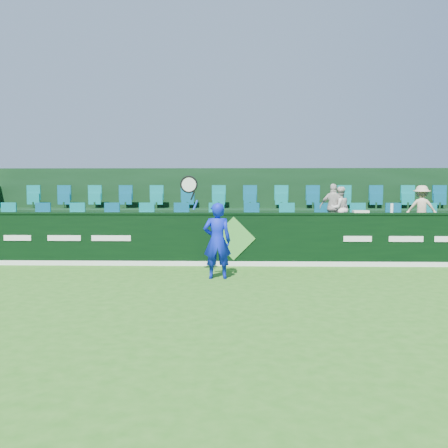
{
  "coord_description": "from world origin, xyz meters",
  "views": [
    {
      "loc": [
        0.09,
        -8.57,
        2.03
      ],
      "look_at": [
        -0.21,
        2.8,
        1.15
      ],
      "focal_mm": 40.0,
      "sensor_mm": 36.0,
      "label": 1
    }
  ],
  "objects_px": {
    "tennis_player": "(217,240)",
    "towel": "(361,212)",
    "spectator_middle": "(334,207)",
    "drinks_bottle": "(392,208)",
    "spectator_left": "(340,209)",
    "spectator_right": "(421,208)"
  },
  "relations": [
    {
      "from": "spectator_left",
      "to": "spectator_right",
      "type": "bearing_deg",
      "value": 161.01
    },
    {
      "from": "tennis_player",
      "to": "spectator_right",
      "type": "bearing_deg",
      "value": 28.08
    },
    {
      "from": "tennis_player",
      "to": "towel",
      "type": "xyz_separation_m",
      "value": [
        3.54,
        1.8,
        0.53
      ]
    },
    {
      "from": "tennis_player",
      "to": "towel",
      "type": "height_order",
      "value": "tennis_player"
    },
    {
      "from": "spectator_left",
      "to": "tennis_player",
      "type": "bearing_deg",
      "value": 22.93
    },
    {
      "from": "spectator_right",
      "to": "towel",
      "type": "distance_m",
      "value": 2.22
    },
    {
      "from": "spectator_left",
      "to": "towel",
      "type": "height_order",
      "value": "spectator_left"
    },
    {
      "from": "towel",
      "to": "spectator_middle",
      "type": "bearing_deg",
      "value": 112.52
    },
    {
      "from": "tennis_player",
      "to": "drinks_bottle",
      "type": "relative_size",
      "value": 9.84
    },
    {
      "from": "tennis_player",
      "to": "spectator_middle",
      "type": "bearing_deg",
      "value": 43.42
    },
    {
      "from": "tennis_player",
      "to": "spectator_middle",
      "type": "height_order",
      "value": "tennis_player"
    },
    {
      "from": "towel",
      "to": "tennis_player",
      "type": "bearing_deg",
      "value": -153.14
    },
    {
      "from": "towel",
      "to": "drinks_bottle",
      "type": "bearing_deg",
      "value": 0.0
    },
    {
      "from": "spectator_middle",
      "to": "spectator_right",
      "type": "relative_size",
      "value": 1.04
    },
    {
      "from": "spectator_right",
      "to": "drinks_bottle",
      "type": "distance_m",
      "value": 1.6
    },
    {
      "from": "spectator_middle",
      "to": "towel",
      "type": "xyz_separation_m",
      "value": [
        0.46,
        -1.12,
        -0.06
      ]
    },
    {
      "from": "spectator_left",
      "to": "spectator_middle",
      "type": "distance_m",
      "value": 0.17
    },
    {
      "from": "spectator_middle",
      "to": "towel",
      "type": "relative_size",
      "value": 3.38
    },
    {
      "from": "spectator_middle",
      "to": "drinks_bottle",
      "type": "height_order",
      "value": "spectator_middle"
    },
    {
      "from": "towel",
      "to": "drinks_bottle",
      "type": "xyz_separation_m",
      "value": [
        0.77,
        0.0,
        0.09
      ]
    },
    {
      "from": "spectator_right",
      "to": "drinks_bottle",
      "type": "relative_size",
      "value": 5.28
    },
    {
      "from": "tennis_player",
      "to": "drinks_bottle",
      "type": "height_order",
      "value": "tennis_player"
    }
  ]
}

